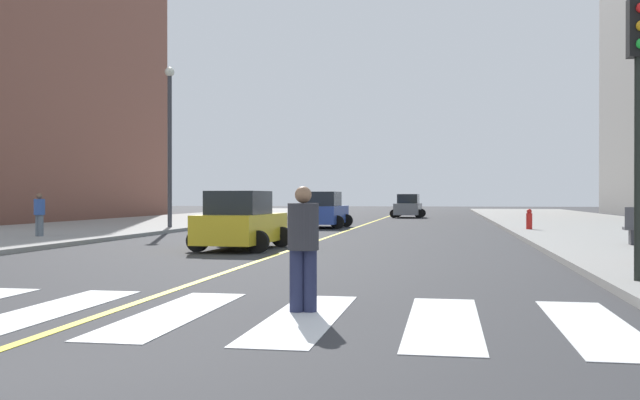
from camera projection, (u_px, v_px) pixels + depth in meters
The scene contains 11 objects.
sidewalk_kerb_west at pixel (7, 236), 27.72m from camera, with size 10.00×120.00×0.15m, color gray.
crosswalk_paint at pixel (111, 312), 9.84m from camera, with size 13.50×4.00×0.01m.
lane_divider_paint at pixel (374, 221), 45.29m from camera, with size 0.16×80.00×0.01m, color yellow.
car_blue_nearest at pixel (323, 211), 36.28m from camera, with size 2.65×4.15×1.82m.
car_gray_second at pixel (408, 207), 53.87m from camera, with size 2.57×4.01×1.76m.
car_yellow_third at pixel (241, 222), 21.42m from camera, with size 2.56×3.99×1.75m.
traffic_light_near_corner at pixel (639, 82), 12.19m from camera, with size 0.36×0.41×4.80m.
pedestrian_crossing at pixel (303, 243), 9.81m from camera, with size 0.43×0.43×1.72m.
pedestrian_walking_west at pixel (39, 212), 25.90m from camera, with size 0.38×0.38×1.55m.
fire_hydrant at pixel (529, 219), 31.46m from camera, with size 0.26×0.26×0.89m.
street_lamp at pixel (170, 133), 33.53m from camera, with size 0.44×0.44×7.47m.
Camera 1 is at (4.54, -5.19, 1.58)m, focal length 40.37 mm.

